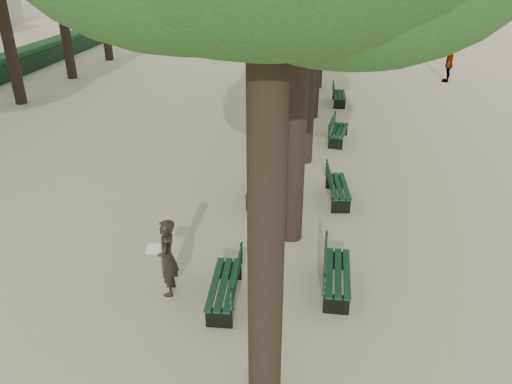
# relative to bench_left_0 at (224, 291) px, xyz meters

# --- Properties ---
(ground) EXTENTS (120.00, 120.00, 0.00)m
(ground) POSITION_rel_bench_left_0_xyz_m (-0.37, -0.25, -0.27)
(ground) COLOR beige
(ground) RESTS_ON ground
(bench_left_0) EXTENTS (0.69, 1.83, 0.92)m
(bench_left_0) POSITION_rel_bench_left_0_xyz_m (0.00, 0.00, 0.00)
(bench_left_0) COLOR black
(bench_left_0) RESTS_ON ground
(bench_left_1) EXTENTS (0.61, 1.81, 0.92)m
(bench_left_1) POSITION_rel_bench_left_0_xyz_m (0.00, 4.78, 0.00)
(bench_left_1) COLOR black
(bench_left_1) RESTS_ON ground
(bench_left_2) EXTENTS (0.80, 1.86, 0.92)m
(bench_left_2) POSITION_rel_bench_left_0_xyz_m (-0.00, 9.96, 0.00)
(bench_left_2) COLOR black
(bench_left_2) RESTS_ON ground
(bench_left_3) EXTENTS (0.68, 1.83, 0.92)m
(bench_left_3) POSITION_rel_bench_left_0_xyz_m (0.00, 15.48, 0.00)
(bench_left_3) COLOR black
(bench_left_3) RESTS_ON ground
(bench_right_0) EXTENTS (0.58, 1.80, 0.92)m
(bench_right_0) POSITION_rel_bench_left_0_xyz_m (2.27, 0.74, 0.00)
(bench_right_0) COLOR black
(bench_right_0) RESTS_ON ground
(bench_right_1) EXTENTS (0.79, 1.86, 0.92)m
(bench_right_1) POSITION_rel_bench_left_0_xyz_m (2.27, 4.98, 0.00)
(bench_right_1) COLOR black
(bench_right_1) RESTS_ON ground
(bench_right_2) EXTENTS (0.79, 1.86, 0.92)m
(bench_right_2) POSITION_rel_bench_left_0_xyz_m (2.27, 9.82, 0.00)
(bench_right_2) COLOR black
(bench_right_2) RESTS_ON ground
(bench_right_3) EXTENTS (0.66, 1.83, 0.92)m
(bench_right_3) POSITION_rel_bench_left_0_xyz_m (2.27, 14.86, 0.00)
(bench_right_3) COLOR black
(bench_right_3) RESTS_ON ground
(man_with_map) EXTENTS (0.67, 0.74, 1.73)m
(man_with_map) POSITION_rel_bench_left_0_xyz_m (-1.21, 0.15, 0.59)
(man_with_map) COLOR black
(man_with_map) RESTS_ON ground
(pedestrian_e) EXTENTS (0.84, 1.49, 1.60)m
(pedestrian_e) POSITION_rel_bench_left_0_xyz_m (-5.11, 24.35, 0.53)
(pedestrian_e) COLOR #262628
(pedestrian_e) RESTS_ON ground
(pedestrian_b) EXTENTS (1.08, 0.70, 1.60)m
(pedestrian_b) POSITION_rel_bench_left_0_xyz_m (6.13, 27.33, 0.53)
(pedestrian_b) COLOR #262628
(pedestrian_b) RESTS_ON ground
(pedestrian_c) EXTENTS (0.67, 1.15, 1.85)m
(pedestrian_c) POSITION_rel_bench_left_0_xyz_m (8.01, 20.03, 0.65)
(pedestrian_c) COLOR #262628
(pedestrian_c) RESTS_ON ground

